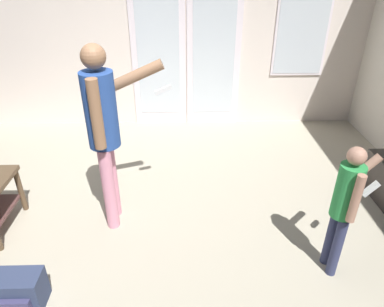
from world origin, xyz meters
TOP-DOWN VIEW (x-y plane):
  - ground_plane at (0.00, 0.00)m, footprint 6.27×4.99m
  - wall_back_with_doors at (0.10, 2.46)m, footprint 6.27×0.09m
  - person_adult at (0.01, 0.28)m, footprint 0.68×0.46m
  - person_child at (1.76, -0.34)m, footprint 0.38×0.29m
  - backpack at (-0.49, -0.62)m, footprint 0.31×0.24m

SIDE VIEW (x-z plane):
  - ground_plane at x=0.00m, z-range -0.02..0.00m
  - backpack at x=-0.49m, z-range 0.00..0.26m
  - person_child at x=1.76m, z-range 0.10..1.17m
  - person_adult at x=0.01m, z-range 0.16..1.75m
  - wall_back_with_doors at x=0.10m, z-range -0.04..2.82m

